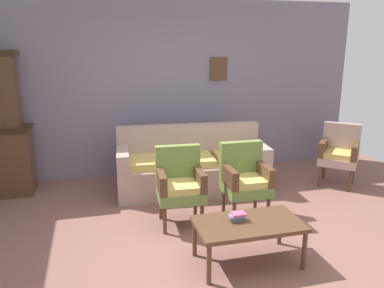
% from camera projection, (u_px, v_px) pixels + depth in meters
% --- Properties ---
extents(ground_plane, '(7.68, 7.68, 0.00)m').
position_uv_depth(ground_plane, '(212.00, 252.00, 3.86)').
color(ground_plane, '#84564C').
extents(wall_back_with_decor, '(6.40, 0.09, 2.70)m').
position_uv_depth(wall_back_with_decor, '(163.00, 89.00, 5.98)').
color(wall_back_with_decor, gray).
rests_on(wall_back_with_decor, ground).
extents(floral_couch, '(2.14, 0.96, 0.90)m').
position_uv_depth(floral_couch, '(192.00, 168.00, 5.45)').
color(floral_couch, tan).
rests_on(floral_couch, ground).
extents(armchair_near_couch_end, '(0.55, 0.52, 0.90)m').
position_uv_depth(armchair_near_couch_end, '(180.00, 182.00, 4.38)').
color(armchair_near_couch_end, olive).
rests_on(armchair_near_couch_end, ground).
extents(armchair_by_doorway, '(0.53, 0.50, 0.90)m').
position_uv_depth(armchair_by_doorway, '(245.00, 177.00, 4.55)').
color(armchair_by_doorway, olive).
rests_on(armchair_by_doorway, ground).
extents(wingback_chair_by_fireplace, '(0.71, 0.71, 0.90)m').
position_uv_depth(wingback_chair_by_fireplace, '(339.00, 152.00, 5.62)').
color(wingback_chair_by_fireplace, tan).
rests_on(wingback_chair_by_fireplace, ground).
extents(coffee_table, '(1.00, 0.56, 0.42)m').
position_uv_depth(coffee_table, '(248.00, 226.00, 3.59)').
color(coffee_table, brown).
rests_on(coffee_table, ground).
extents(book_stack_on_table, '(0.16, 0.11, 0.08)m').
position_uv_depth(book_stack_on_table, '(237.00, 216.00, 3.60)').
color(book_stack_on_table, slate).
rests_on(book_stack_on_table, coffee_table).
extents(floor_vase_by_wall, '(0.25, 0.25, 0.73)m').
position_uv_depth(floor_vase_by_wall, '(335.00, 146.00, 6.48)').
color(floor_vase_by_wall, '#695055').
rests_on(floor_vase_by_wall, ground).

